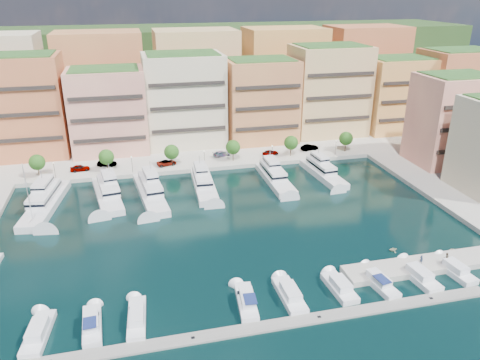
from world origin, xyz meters
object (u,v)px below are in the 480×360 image
at_px(lamppost_3, 272,150).
at_px(person_0, 421,259).
at_px(cruiser_2, 137,319).
at_px(yacht_0, 46,201).
at_px(lamppost_1, 132,162).
at_px(tree_1, 106,157).
at_px(cruiser_4, 246,302).
at_px(tree_2, 172,152).
at_px(cruiser_5, 290,295).
at_px(cruiser_9, 454,270).
at_px(car_0, 80,168).
at_px(tree_0, 37,162).
at_px(tree_3, 233,147).
at_px(person_1, 446,258).
at_px(lamppost_2, 204,156).
at_px(yacht_1, 107,193).
at_px(yacht_3, 203,183).
at_px(yacht_5, 322,171).
at_px(car_3, 221,154).
at_px(car_5, 309,147).
at_px(tender_1, 393,249).
at_px(cruiser_0, 38,334).
at_px(tree_5, 346,139).
at_px(car_1, 107,163).
at_px(lamppost_0, 54,168).
at_px(tender_3, 452,250).
at_px(cruiser_7, 377,282).
at_px(cruiser_6, 340,288).
at_px(cruiser_1, 92,325).
at_px(car_4, 270,153).
at_px(tree_4, 291,143).
at_px(yacht_4, 274,177).
at_px(car_2, 167,163).
at_px(cruiser_8, 418,276).

relative_size(lamppost_3, person_0, 2.74).
xyz_separation_m(lamppost_3, cruiser_2, (-37.11, -55.80, -3.28)).
bearing_deg(yacht_0, lamppost_1, 34.65).
bearing_deg(tree_1, cruiser_4, -70.36).
xyz_separation_m(tree_2, cruiser_5, (11.49, -58.10, -4.20)).
relative_size(cruiser_9, car_0, 1.80).
height_order(tree_0, tree_3, same).
bearing_deg(yacht_0, tree_0, 102.67).
bearing_deg(person_1, lamppost_2, -61.05).
distance_m(yacht_1, yacht_3, 21.70).
bearing_deg(cruiser_4, yacht_5, 55.56).
distance_m(car_3, car_5, 25.01).
height_order(tender_1, car_5, car_5).
distance_m(lamppost_1, person_1, 73.28).
height_order(lamppost_2, cruiser_4, lamppost_2).
distance_m(yacht_3, car_0, 32.40).
distance_m(yacht_5, car_3, 27.92).
distance_m(lamppost_1, cruiser_0, 57.64).
bearing_deg(tree_2, tree_0, 180.00).
distance_m(tree_5, yacht_1, 65.44).
xyz_separation_m(cruiser_2, car_1, (-5.15, 61.86, 1.24)).
bearing_deg(lamppost_0, lamppost_2, 0.00).
bearing_deg(tender_3, lamppost_2, 20.12).
xyz_separation_m(lamppost_2, person_0, (27.36, -53.22, -2.06)).
distance_m(yacht_1, car_3, 34.69).
xyz_separation_m(lamppost_2, cruiser_7, (18.05, -55.82, -3.26)).
bearing_deg(cruiser_7, cruiser_5, 179.92).
bearing_deg(tree_3, car_1, 173.35).
relative_size(lamppost_1, yacht_3, 0.21).
bearing_deg(cruiser_6, yacht_0, 138.33).
height_order(yacht_5, car_1, yacht_5).
distance_m(cruiser_1, cruiser_7, 43.20).
bearing_deg(car_4, tree_5, -107.60).
bearing_deg(yacht_1, cruiser_4, -65.07).
xyz_separation_m(tree_4, cruiser_5, (-20.51, -58.10, -4.20)).
bearing_deg(tree_4, cruiser_1, -130.22).
height_order(tree_0, car_4, tree_0).
bearing_deg(yacht_5, lamppost_1, 166.76).
relative_size(tree_0, yacht_4, 0.29).
xyz_separation_m(yacht_5, person_0, (-0.29, -42.48, 0.56)).
xyz_separation_m(yacht_0, yacht_1, (12.72, 1.40, -0.12)).
height_order(yacht_1, yacht_5, same).
distance_m(lamppost_1, tender_3, 73.49).
height_order(cruiser_9, car_3, car_3).
height_order(lamppost_0, car_2, lamppost_0).
xyz_separation_m(yacht_5, cruiser_8, (-2.41, -45.06, -0.66)).
distance_m(yacht_0, cruiser_8, 75.29).
xyz_separation_m(yacht_5, car_4, (-8.81, 14.95, 0.55)).
bearing_deg(cruiser_9, tender_3, 56.05).
xyz_separation_m(lamppost_1, person_1, (49.42, -54.07, -1.87)).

